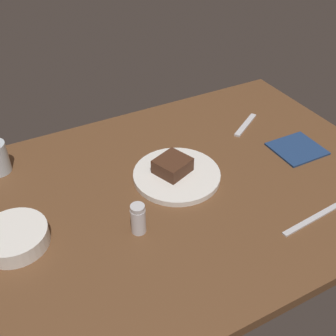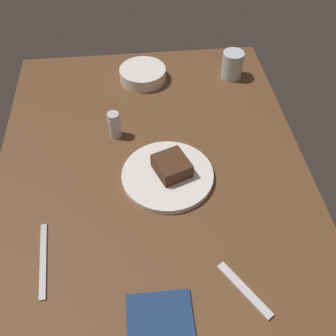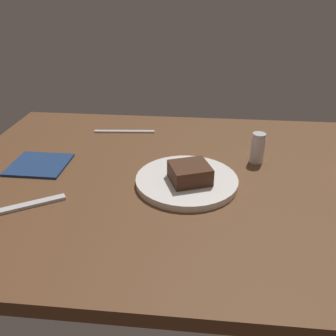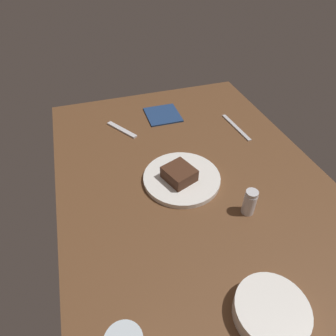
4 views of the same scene
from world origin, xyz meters
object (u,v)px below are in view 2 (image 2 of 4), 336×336
object	(u,v)px
chocolate_cake_slice	(172,167)
water_glass	(232,65)
folded_napkin	(161,327)
dessert_spoon	(244,290)
salt_shaker	(114,125)
dessert_plate	(168,175)
side_bowl	(142,74)
butter_knife	(43,260)

from	to	relation	value
chocolate_cake_slice	water_glass	bearing A→B (deg)	-30.36
water_glass	folded_napkin	size ratio (longest dim) A/B	0.63
dessert_spoon	folded_napkin	xyz separation A→B (cm)	(-5.74, 18.30, -0.05)
salt_shaker	folded_napkin	world-z (taller)	salt_shaker
chocolate_cake_slice	dessert_spoon	world-z (taller)	chocolate_cake_slice
dessert_plate	chocolate_cake_slice	distance (cm)	3.07
dessert_plate	folded_napkin	xyz separation A→B (cm)	(-38.77, 5.46, -0.50)
dessert_spoon	side_bowl	bearing A→B (deg)	160.27
chocolate_cake_slice	salt_shaker	xyz separation A→B (cm)	(17.48, 14.58, 0.37)
dessert_plate	salt_shaker	bearing A→B (deg)	37.08
butter_knife	folded_napkin	size ratio (longest dim) A/B	1.32
dessert_plate	side_bowl	xyz separation A→B (cm)	(44.49, 3.91, 1.26)
water_glass	folded_napkin	distance (cm)	87.88
side_bowl	butter_knife	world-z (taller)	side_bowl
water_glass	side_bowl	bearing A→B (deg)	87.34
side_bowl	dessert_plate	bearing A→B (deg)	-174.97
salt_shaker	side_bowl	distance (cm)	28.44
chocolate_cake_slice	folded_napkin	xyz separation A→B (cm)	(-39.04, 6.63, -3.33)
water_glass	butter_knife	distance (cm)	85.76
dessert_plate	butter_knife	xyz separation A→B (cm)	(-21.37, 30.17, -0.55)
salt_shaker	water_glass	world-z (taller)	water_glass
water_glass	salt_shaker	bearing A→B (deg)	122.57
side_bowl	water_glass	bearing A→B (deg)	-92.66
salt_shaker	side_bowl	xyz separation A→B (cm)	(26.73, -9.50, -1.93)
butter_knife	side_bowl	bearing A→B (deg)	-26.55
chocolate_cake_slice	folded_napkin	distance (cm)	39.74
dessert_plate	water_glass	world-z (taller)	water_glass
water_glass	side_bowl	xyz separation A→B (cm)	(1.40, 30.16, -2.48)
dessert_plate	water_glass	bearing A→B (deg)	-31.35
side_bowl	folded_napkin	size ratio (longest dim) A/B	1.07
salt_shaker	dessert_spoon	distance (cm)	57.28
side_bowl	dessert_spoon	bearing A→B (deg)	-167.80
dessert_plate	side_bowl	world-z (taller)	side_bowl
chocolate_cake_slice	folded_napkin	bearing A→B (deg)	170.37
side_bowl	dessert_spoon	world-z (taller)	side_bowl
dessert_spoon	dessert_plate	bearing A→B (deg)	169.32
chocolate_cake_slice	side_bowl	distance (cm)	44.53
salt_shaker	side_bowl	size ratio (longest dim) A/B	0.52
water_glass	dessert_plate	bearing A→B (deg)	148.65
salt_shaker	water_glass	distance (cm)	47.06
salt_shaker	butter_knife	distance (cm)	42.73
dessert_spoon	folded_napkin	distance (cm)	19.18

